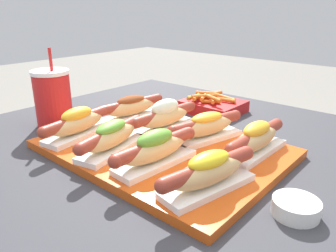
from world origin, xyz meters
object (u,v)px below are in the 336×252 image
object	(u,v)px
hot_dog_5	(165,116)
fries_basket	(213,105)
sauce_bowl	(296,207)
hot_dog_2	(156,149)
serving_tray	(162,149)
hot_dog_6	(206,126)
hot_dog_3	(208,172)
hot_dog_7	(256,139)
hot_dog_1	(112,137)
hot_dog_0	(78,123)
hot_dog_4	(131,107)
drink_cup	(53,98)

from	to	relation	value
hot_dog_5	fries_basket	distance (m)	0.26
hot_dog_5	sauce_bowl	size ratio (longest dim) A/B	2.91
fries_basket	hot_dog_2	bearing A→B (deg)	-70.97
serving_tray	hot_dog_5	size ratio (longest dim) A/B	2.36
hot_dog_6	hot_dog_3	bearing A→B (deg)	-54.21
hot_dog_3	hot_dog_7	xyz separation A→B (m)	(-0.01, 0.18, 0.00)
hot_dog_1	hot_dog_2	xyz separation A→B (m)	(0.12, 0.01, 0.00)
fries_basket	sauce_bowl	bearing A→B (deg)	-42.45
hot_dog_0	hot_dog_6	xyz separation A→B (m)	(0.24, 0.19, -0.00)
hot_dog_1	fries_basket	distance (m)	0.43
hot_dog_4	hot_dog_6	distance (m)	0.24
hot_dog_4	fries_basket	size ratio (longest dim) A/B	1.25
hot_dog_2	hot_dog_7	distance (m)	0.21
hot_dog_6	fries_basket	distance (m)	0.28
serving_tray	hot_dog_1	world-z (taller)	hot_dog_1
hot_dog_2	drink_cup	xyz separation A→B (m)	(-0.41, 0.02, 0.03)
hot_dog_1	hot_dog_5	bearing A→B (deg)	90.25
hot_dog_7	hot_dog_5	bearing A→B (deg)	-176.23
hot_dog_1	hot_dog_6	world-z (taller)	hot_dog_1
hot_dog_3	hot_dog_5	bearing A→B (deg)	145.54
hot_dog_7	fries_basket	world-z (taller)	hot_dog_7
serving_tray	hot_dog_3	world-z (taller)	hot_dog_3
hot_dog_3	hot_dog_2	bearing A→B (deg)	176.31
hot_dog_4	drink_cup	world-z (taller)	drink_cup
serving_tray	hot_dog_5	distance (m)	0.11
hot_dog_5	drink_cup	size ratio (longest dim) A/B	1.02
hot_dog_2	hot_dog_6	distance (m)	0.17
sauce_bowl	hot_dog_4	bearing A→B (deg)	166.78
hot_dog_5	hot_dog_1	bearing A→B (deg)	-89.75
hot_dog_0	sauce_bowl	world-z (taller)	hot_dog_0
serving_tray	fries_basket	xyz separation A→B (m)	(-0.09, 0.33, 0.01)
hot_dog_2	hot_dog_4	world-z (taller)	hot_dog_2
hot_dog_5	drink_cup	bearing A→B (deg)	-154.56
hot_dog_6	hot_dog_7	bearing A→B (deg)	1.01
serving_tray	sauce_bowl	size ratio (longest dim) A/B	6.87
hot_dog_4	fries_basket	xyz separation A→B (m)	(0.10, 0.25, -0.03)
fries_basket	hot_dog_3	bearing A→B (deg)	-57.24
hot_dog_7	hot_dog_4	bearing A→B (deg)	-177.95
hot_dog_1	hot_dog_3	distance (m)	0.25
hot_dog_2	hot_dog_3	distance (m)	0.13
hot_dog_0	hot_dog_1	size ratio (longest dim) A/B	1.01
hot_dog_5	hot_dog_6	distance (m)	0.12
hot_dog_3	hot_dog_4	bearing A→B (deg)	155.32
hot_dog_0	hot_dog_7	bearing A→B (deg)	27.23
hot_dog_0	drink_cup	size ratio (longest dim) A/B	1.02
hot_dog_1	hot_dog_7	size ratio (longest dim) A/B	0.98
hot_dog_0	fries_basket	size ratio (longest dim) A/B	1.25
serving_tray	hot_dog_0	size ratio (longest dim) A/B	2.38
hot_dog_2	hot_dog_5	bearing A→B (deg)	126.14
hot_dog_6	hot_dog_1	bearing A→B (deg)	-121.42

